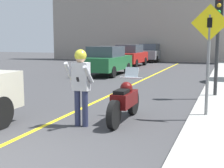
# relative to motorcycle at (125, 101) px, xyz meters

# --- Properties ---
(road_center_line) EXTENTS (0.12, 36.00, 0.01)m
(road_center_line) POSITION_rel_motorcycle_xyz_m (-1.67, 2.42, -0.52)
(road_center_line) COLOR yellow
(road_center_line) RESTS_ON ground
(building_backdrop) EXTENTS (28.00, 1.20, 8.87)m
(building_backdrop) POSITION_rel_motorcycle_xyz_m (-1.07, 22.42, 3.92)
(building_backdrop) COLOR gray
(building_backdrop) RESTS_ON ground
(motorcycle) EXTENTS (0.62, 2.23, 1.32)m
(motorcycle) POSITION_rel_motorcycle_xyz_m (0.00, 0.00, 0.00)
(motorcycle) COLOR black
(motorcycle) RESTS_ON ground
(person_biker) EXTENTS (0.59, 0.49, 1.83)m
(person_biker) POSITION_rel_motorcycle_xyz_m (-0.82, -0.81, 0.62)
(person_biker) COLOR #282D4C
(person_biker) RESTS_ON ground
(crossing_sign) EXTENTS (0.91, 0.08, 2.77)m
(crossing_sign) POSITION_rel_motorcycle_xyz_m (1.93, 0.81, 1.29)
(crossing_sign) COLOR slate
(crossing_sign) RESTS_ON sidewalk_curb
(traffic_light) EXTENTS (0.26, 0.30, 3.42)m
(traffic_light) POSITION_rel_motorcycle_xyz_m (2.03, 3.89, 2.01)
(traffic_light) COLOR #2D2D30
(traffic_light) RESTS_ON sidewalk_curb
(parked_car_green) EXTENTS (1.88, 4.20, 1.68)m
(parked_car_green) POSITION_rel_motorcycle_xyz_m (-4.25, 9.65, 0.34)
(parked_car_green) COLOR black
(parked_car_green) RESTS_ON ground
(parked_car_red) EXTENTS (1.88, 4.20, 1.68)m
(parked_car_red) POSITION_rel_motorcycle_xyz_m (-4.75, 15.91, 0.34)
(parked_car_red) COLOR black
(parked_car_red) RESTS_ON ground
(parked_car_grey) EXTENTS (1.88, 4.20, 1.68)m
(parked_car_grey) POSITION_rel_motorcycle_xyz_m (-4.47, 21.58, 0.34)
(parked_car_grey) COLOR black
(parked_car_grey) RESTS_ON ground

